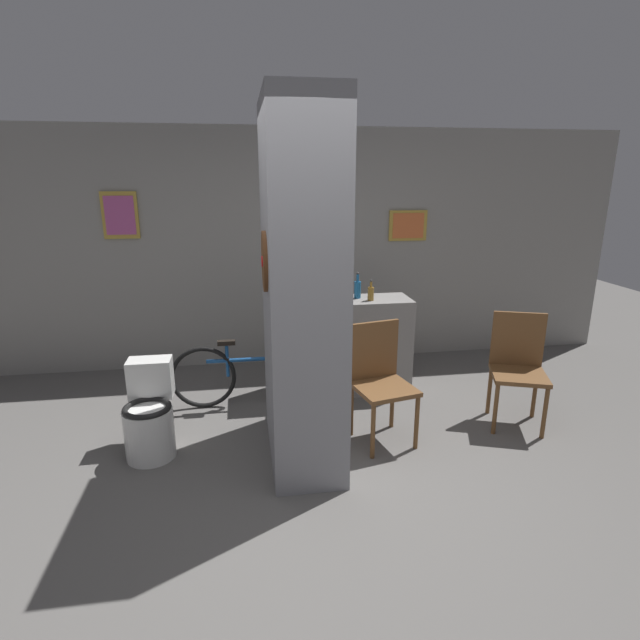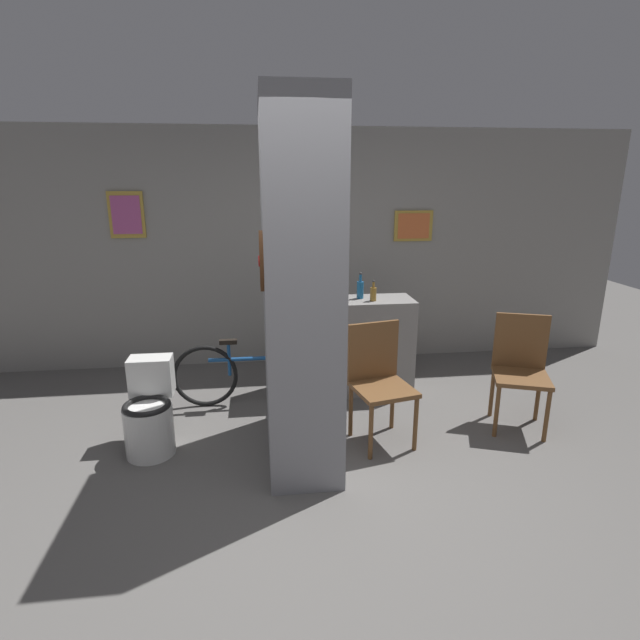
% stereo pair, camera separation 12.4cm
% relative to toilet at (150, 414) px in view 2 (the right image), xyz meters
% --- Properties ---
extents(ground_plane, '(14.00, 14.00, 0.00)m').
position_rel_toilet_xyz_m(ground_plane, '(1.13, -0.73, -0.30)').
color(ground_plane, '#5B5956').
extents(wall_back, '(8.00, 0.09, 2.60)m').
position_rel_toilet_xyz_m(wall_back, '(1.13, 1.90, 1.00)').
color(wall_back, gray).
rests_on(wall_back, ground_plane).
extents(pillar_center, '(0.54, 1.15, 2.60)m').
position_rel_toilet_xyz_m(pillar_center, '(1.17, -0.15, 1.00)').
color(pillar_center, gray).
rests_on(pillar_center, ground_plane).
extents(counter_shelf, '(1.33, 0.44, 0.94)m').
position_rel_toilet_xyz_m(counter_shelf, '(1.70, 0.95, 0.17)').
color(counter_shelf, gray).
rests_on(counter_shelf, ground_plane).
extents(toilet, '(0.37, 0.53, 0.71)m').
position_rel_toilet_xyz_m(toilet, '(0.00, 0.00, 0.00)').
color(toilet, white).
rests_on(toilet, ground_plane).
extents(chair_near_pillar, '(0.53, 0.53, 0.96)m').
position_rel_toilet_xyz_m(chair_near_pillar, '(1.81, -0.04, 0.23)').
color(chair_near_pillar, brown).
rests_on(chair_near_pillar, ground_plane).
extents(chair_by_doorway, '(0.56, 0.56, 0.96)m').
position_rel_toilet_xyz_m(chair_by_doorway, '(3.06, 0.05, 0.23)').
color(chair_by_doorway, brown).
rests_on(chair_by_doorway, ground_plane).
extents(bicycle, '(1.50, 0.42, 0.65)m').
position_rel_toilet_xyz_m(bicycle, '(0.81, 0.74, 0.01)').
color(bicycle, black).
rests_on(bicycle, ground_plane).
extents(bottle_tall, '(0.07, 0.07, 0.26)m').
position_rel_toilet_xyz_m(bottle_tall, '(1.86, 0.99, 0.73)').
color(bottle_tall, '#19598C').
rests_on(bottle_tall, counter_shelf).
extents(bottle_short, '(0.06, 0.06, 0.20)m').
position_rel_toilet_xyz_m(bottle_short, '(1.96, 0.87, 0.71)').
color(bottle_short, olive).
rests_on(bottle_short, counter_shelf).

